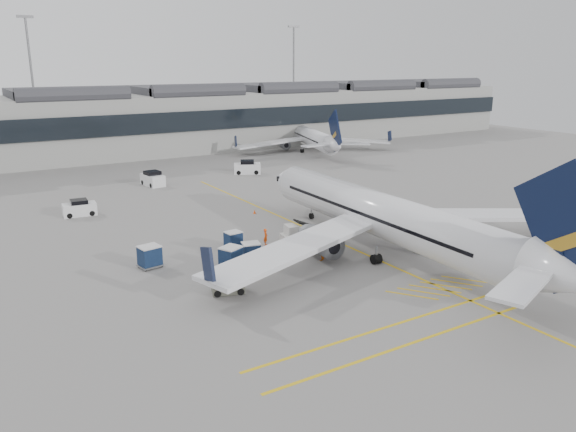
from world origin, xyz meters
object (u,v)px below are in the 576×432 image
baggage_cart_a (251,252)px  ramp_agent_a (266,237)px  pushback_tug (228,285)px  airliner_main (388,218)px  belt_loader (302,235)px  ramp_agent_b (321,251)px

baggage_cart_a → ramp_agent_a: (3.33, 3.30, -0.10)m
baggage_cart_a → pushback_tug: (-4.76, -5.21, -0.32)m
baggage_cart_a → pushback_tug: 7.07m
ramp_agent_a → pushback_tug: 11.75m
airliner_main → baggage_cart_a: airliner_main is taller
baggage_cart_a → pushback_tug: size_ratio=0.69×
airliner_main → baggage_cart_a: size_ratio=22.25×
belt_loader → baggage_cart_a: bearing=-150.1°
belt_loader → pushback_tug: bearing=-137.0°
airliner_main → belt_loader: size_ratio=7.87×
airliner_main → baggage_cart_a: bearing=161.8°
baggage_cart_a → airliner_main: bearing=-6.0°
airliner_main → ramp_agent_a: 11.65m
ramp_agent_b → pushback_tug: size_ratio=0.60×
baggage_cart_a → pushback_tug: bearing=-118.1°
belt_loader → ramp_agent_b: bearing=-96.6°
baggage_cart_a → ramp_agent_b: 6.17m
ramp_agent_a → pushback_tug: (-8.10, -8.51, -0.22)m
belt_loader → baggage_cart_a: size_ratio=2.83×
airliner_main → ramp_agent_a: airliner_main is taller
baggage_cart_a → ramp_agent_b: size_ratio=1.16×
belt_loader → pushback_tug: belt_loader is taller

